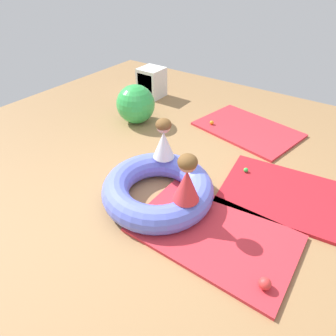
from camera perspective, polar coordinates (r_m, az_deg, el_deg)
name	(u,v)px	position (r m, az deg, el deg)	size (l,w,h in m)	color
ground_plane	(163,200)	(3.47, -1.04, -6.22)	(8.00, 8.00, 0.00)	#9E7549
gym_mat_near_right	(214,233)	(3.13, 8.81, -12.41)	(1.62, 1.02, 0.04)	red
gym_mat_far_right	(292,196)	(3.78, 22.85, -5.09)	(1.59, 1.07, 0.04)	red
gym_mat_front	(247,129)	(5.00, 15.11, 7.23)	(1.53, 1.06, 0.04)	red
inflatable_cushion	(158,189)	(3.38, -1.96, -4.11)	(1.28, 1.28, 0.31)	#6070E5
child_in_red	(187,179)	(2.87, 3.66, -2.08)	(0.35, 0.35, 0.54)	red
child_in_white	(164,139)	(3.51, -0.85, 5.64)	(0.36, 0.36, 0.51)	white
play_ball_red	(265,283)	(2.79, 18.23, -20.47)	(0.11, 0.11, 0.11)	red
play_ball_green	(246,170)	(3.94, 14.85, -0.37)	(0.06, 0.06, 0.06)	green
play_ball_orange	(212,123)	(4.97, 8.47, 8.69)	(0.07, 0.07, 0.07)	orange
exercise_ball_large	(136,104)	(5.01, -6.28, 12.19)	(0.64, 0.64, 0.64)	green
storage_cube	(151,83)	(6.01, -3.33, 16.14)	(0.44, 0.44, 0.56)	silver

